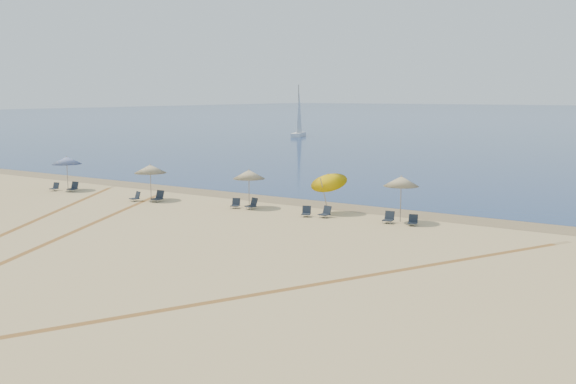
% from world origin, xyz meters
% --- Properties ---
extents(wet_sand, '(500.00, 500.00, 0.00)m').
position_xyz_m(wet_sand, '(0.00, 24.00, 0.00)').
color(wet_sand, olive).
rests_on(wet_sand, ground).
extents(umbrella_0, '(2.17, 2.17, 2.55)m').
position_xyz_m(umbrella_0, '(-18.97, 19.26, 2.21)').
color(umbrella_0, gray).
rests_on(umbrella_0, ground).
extents(umbrella_1, '(2.17, 2.17, 2.44)m').
position_xyz_m(umbrella_1, '(-10.53, 19.29, 2.10)').
color(umbrella_1, gray).
rests_on(umbrella_1, ground).
extents(umbrella_2, '(2.02, 2.02, 2.44)m').
position_xyz_m(umbrella_2, '(-3.20, 20.46, 2.10)').
color(umbrella_2, gray).
rests_on(umbrella_2, ground).
extents(umbrella_3, '(2.21, 2.24, 2.79)m').
position_xyz_m(umbrella_3, '(1.92, 21.43, 2.08)').
color(umbrella_3, gray).
rests_on(umbrella_3, ground).
extents(umbrella_4, '(1.98, 1.98, 2.64)m').
position_xyz_m(umbrella_4, '(6.69, 21.19, 2.29)').
color(umbrella_4, gray).
rests_on(umbrella_4, ground).
extents(chair_0, '(0.58, 0.65, 0.60)m').
position_xyz_m(chair_0, '(-19.54, 18.54, 0.26)').
color(chair_0, black).
rests_on(chair_0, ground).
extents(chair_1, '(0.66, 0.75, 0.70)m').
position_xyz_m(chair_1, '(-18.08, 19.03, 0.31)').
color(chair_1, black).
rests_on(chair_1, ground).
extents(chair_2, '(0.69, 0.75, 0.64)m').
position_xyz_m(chair_2, '(-11.03, 18.38, 0.28)').
color(chair_2, black).
rests_on(chair_2, ground).
extents(chair_3, '(0.62, 0.73, 0.74)m').
position_xyz_m(chair_3, '(-9.58, 19.00, 0.33)').
color(chair_3, black).
rests_on(chair_3, ground).
extents(chair_4, '(0.68, 0.73, 0.61)m').
position_xyz_m(chair_4, '(-3.80, 19.84, 0.27)').
color(chair_4, black).
rests_on(chair_4, ground).
extents(chair_5, '(0.76, 0.82, 0.69)m').
position_xyz_m(chair_5, '(-2.69, 20.08, 0.30)').
color(chair_5, black).
rests_on(chair_5, ground).
extents(chair_6, '(0.70, 0.75, 0.61)m').
position_xyz_m(chair_6, '(1.42, 19.78, 0.27)').
color(chair_6, black).
rests_on(chair_6, ground).
extents(chair_7, '(0.66, 0.74, 0.66)m').
position_xyz_m(chair_7, '(2.49, 20.15, 0.29)').
color(chair_7, black).
rests_on(chair_7, ground).
extents(chair_8, '(0.59, 0.67, 0.65)m').
position_xyz_m(chair_8, '(6.26, 20.59, 0.29)').
color(chair_8, black).
rests_on(chair_8, ground).
extents(chair_9, '(0.62, 0.68, 0.59)m').
position_xyz_m(chair_9, '(7.65, 20.65, 0.26)').
color(chair_9, black).
rests_on(chair_9, ground).
extents(sailboat_1, '(3.34, 5.91, 8.58)m').
position_xyz_m(sailboat_1, '(-36.78, 80.79, 2.59)').
color(sailboat_1, white).
rests_on(sailboat_1, ocean).
extents(tire_tracks, '(57.85, 40.73, 0.00)m').
position_xyz_m(tire_tracks, '(-2.62, 8.87, 0.00)').
color(tire_tracks, tan).
rests_on(tire_tracks, ground).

